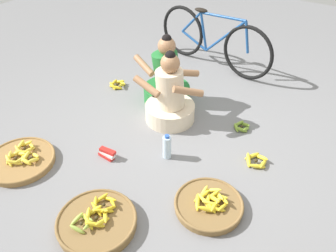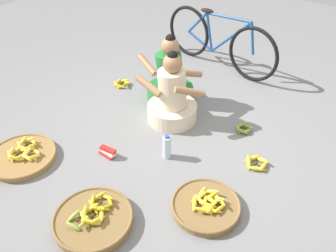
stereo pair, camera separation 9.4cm
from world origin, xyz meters
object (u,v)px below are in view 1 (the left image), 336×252
object	(u,v)px
banana_basket_front_center	(97,221)
loose_bananas_near_vendor	(118,84)
banana_basket_front_right	(21,160)
packet_carton_stack	(107,154)
vendor_woman_front	(170,99)
vendor_woman_behind	(167,81)
bicycle_leaning	(213,40)
loose_bananas_back_center	(242,127)
loose_bananas_mid_right	(256,161)
banana_basket_mid_left	(209,204)
water_bottle	(167,147)

from	to	relation	value
banana_basket_front_center	loose_bananas_near_vendor	size ratio (longest dim) A/B	2.91
banana_basket_front_right	packet_carton_stack	bearing A→B (deg)	38.08
vendor_woman_front	vendor_woman_behind	distance (m)	0.37
loose_bananas_near_vendor	vendor_woman_behind	bearing A→B (deg)	5.25
bicycle_leaning	loose_bananas_near_vendor	distance (m)	1.36
loose_bananas_back_center	packet_carton_stack	bearing A→B (deg)	-129.69
vendor_woman_behind	bicycle_leaning	world-z (taller)	vendor_woman_behind
loose_bananas_mid_right	bicycle_leaning	bearing A→B (deg)	129.22
vendor_woman_behind	packet_carton_stack	world-z (taller)	vendor_woman_behind
vendor_woman_front	bicycle_leaning	size ratio (longest dim) A/B	0.47
banana_basket_front_center	loose_bananas_mid_right	size ratio (longest dim) A/B	2.64
vendor_woman_behind	banana_basket_mid_left	world-z (taller)	vendor_woman_behind
banana_basket_mid_left	loose_bananas_back_center	size ratio (longest dim) A/B	2.95
banana_basket_front_right	loose_bananas_back_center	xyz separation A→B (m)	(1.50, 1.55, -0.01)
banana_basket_front_right	loose_bananas_near_vendor	world-z (taller)	banana_basket_front_right
bicycle_leaning	water_bottle	bearing A→B (deg)	-75.51
vendor_woman_behind	banana_basket_mid_left	xyz separation A→B (m)	(1.12, -1.13, -0.21)
water_bottle	loose_bananas_back_center	bearing A→B (deg)	61.13
bicycle_leaning	banana_basket_mid_left	distance (m)	2.44
banana_basket_mid_left	banana_basket_front_center	world-z (taller)	banana_basket_front_center
loose_bananas_back_center	packet_carton_stack	size ratio (longest dim) A/B	1.06
banana_basket_mid_left	packet_carton_stack	bearing A→B (deg)	178.83
vendor_woman_front	banana_basket_front_center	world-z (taller)	vendor_woman_front
loose_bananas_back_center	banana_basket_front_right	bearing A→B (deg)	-134.08
banana_basket_front_center	packet_carton_stack	xyz separation A→B (m)	(-0.43, 0.62, -0.00)
vendor_woman_behind	loose_bananas_near_vendor	xyz separation A→B (m)	(-0.67, -0.06, -0.23)
banana_basket_mid_left	loose_bananas_back_center	xyz separation A→B (m)	(-0.18, 1.09, -0.01)
vendor_woman_front	banana_basket_mid_left	bearing A→B (deg)	-43.22
packet_carton_stack	bicycle_leaning	bearing A→B (deg)	90.29
banana_basket_front_center	banana_basket_mid_left	bearing A→B (deg)	43.53
banana_basket_mid_left	packet_carton_stack	distance (m)	1.07
loose_bananas_back_center	loose_bananas_mid_right	world-z (taller)	loose_bananas_mid_right
water_bottle	bicycle_leaning	bearing A→B (deg)	104.49
banana_basket_mid_left	water_bottle	distance (m)	0.69
packet_carton_stack	banana_basket_mid_left	bearing A→B (deg)	-1.17
loose_bananas_near_vendor	water_bottle	distance (m)	1.40
vendor_woman_front	bicycle_leaning	distance (m)	1.35
bicycle_leaning	packet_carton_stack	world-z (taller)	bicycle_leaning
vendor_woman_behind	loose_bananas_back_center	bearing A→B (deg)	-2.47
loose_bananas_near_vendor	water_bottle	size ratio (longest dim) A/B	0.82
banana_basket_front_right	vendor_woman_behind	bearing A→B (deg)	70.54
loose_bananas_back_center	loose_bananas_near_vendor	world-z (taller)	loose_bananas_near_vendor
vendor_woman_front	water_bottle	size ratio (longest dim) A/B	3.09
banana_basket_front_right	loose_bananas_near_vendor	xyz separation A→B (m)	(-0.11, 1.53, -0.01)
vendor_woman_behind	water_bottle	distance (m)	0.96
water_bottle	vendor_woman_front	bearing A→B (deg)	119.79
bicycle_leaning	banana_basket_mid_left	bearing A→B (deg)	-63.62
bicycle_leaning	banana_basket_front_right	world-z (taller)	bicycle_leaning
banana_basket_front_center	water_bottle	bearing A→B (deg)	87.92
packet_carton_stack	loose_bananas_near_vendor	bearing A→B (deg)	124.69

